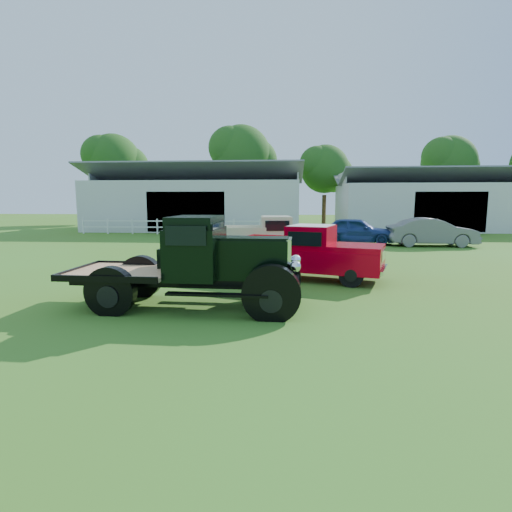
# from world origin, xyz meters

# --- Properties ---
(ground) EXTENTS (120.00, 120.00, 0.00)m
(ground) POSITION_xyz_m (0.00, 0.00, 0.00)
(ground) COLOR #4B6D1A
(shed_left) EXTENTS (18.80, 10.20, 5.60)m
(shed_left) POSITION_xyz_m (-7.00, 26.00, 2.80)
(shed_left) COLOR #A7A7A7
(shed_left) RESTS_ON ground
(shed_right) EXTENTS (16.80, 9.20, 5.20)m
(shed_right) POSITION_xyz_m (14.00, 27.00, 2.60)
(shed_right) COLOR #A7A7A7
(shed_right) RESTS_ON ground
(fence_rail) EXTENTS (14.20, 0.16, 1.20)m
(fence_rail) POSITION_xyz_m (-8.00, 20.00, 0.60)
(fence_rail) COLOR white
(fence_rail) RESTS_ON ground
(tree_a) EXTENTS (6.30, 6.30, 10.50)m
(tree_a) POSITION_xyz_m (-18.00, 33.00, 5.25)
(tree_a) COLOR #255813
(tree_a) RESTS_ON ground
(tree_b) EXTENTS (6.90, 6.90, 11.50)m
(tree_b) POSITION_xyz_m (-4.00, 34.00, 5.75)
(tree_b) COLOR #255813
(tree_b) RESTS_ON ground
(tree_c) EXTENTS (5.40, 5.40, 9.00)m
(tree_c) POSITION_xyz_m (5.00, 33.00, 4.50)
(tree_c) COLOR #255813
(tree_c) RESTS_ON ground
(tree_d) EXTENTS (6.00, 6.00, 10.00)m
(tree_d) POSITION_xyz_m (18.00, 34.00, 5.00)
(tree_d) COLOR #255813
(tree_d) RESTS_ON ground
(vintage_flatbed) EXTENTS (5.85, 2.46, 2.29)m
(vintage_flatbed) POSITION_xyz_m (-1.26, -0.68, 1.15)
(vintage_flatbed) COLOR black
(vintage_flatbed) RESTS_ON ground
(red_pickup) EXTENTS (5.46, 3.44, 1.86)m
(red_pickup) POSITION_xyz_m (1.83, 3.21, 0.93)
(red_pickup) COLOR #BF0015
(red_pickup) RESTS_ON ground
(white_pickup) EXTENTS (5.25, 2.45, 1.87)m
(white_pickup) POSITION_xyz_m (0.47, 8.58, 0.93)
(white_pickup) COLOR beige
(white_pickup) RESTS_ON ground
(misc_car_blue) EXTENTS (5.03, 3.03, 1.60)m
(misc_car_blue) POSITION_xyz_m (5.35, 14.46, 0.80)
(misc_car_blue) COLOR navy
(misc_car_blue) RESTS_ON ground
(misc_car_grey) EXTENTS (4.92, 1.73, 1.62)m
(misc_car_grey) POSITION_xyz_m (9.46, 13.42, 0.81)
(misc_car_grey) COLOR slate
(misc_car_grey) RESTS_ON ground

